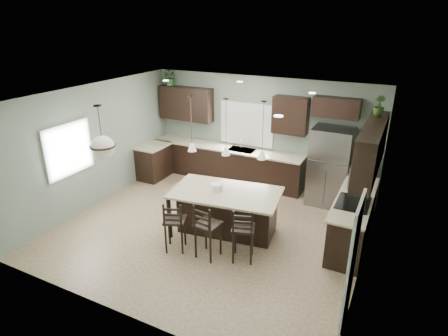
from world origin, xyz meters
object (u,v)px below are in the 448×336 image
kitchen_island (226,212)px  serving_dish (216,187)px  plant_back_left (170,77)px  refrigerator (330,167)px  bar_stool_left (175,225)px  bar_stool_right (243,234)px  bar_stool_center (208,230)px

kitchen_island → serving_dish: serving_dish is taller
serving_dish → plant_back_left: bearing=136.8°
kitchen_island → plant_back_left: bearing=131.4°
refrigerator → bar_stool_left: (-2.15, -3.24, -0.40)m
bar_stool_left → plant_back_left: bearing=101.5°
kitchen_island → serving_dish: (-0.20, -0.03, 0.53)m
bar_stool_right → bar_stool_center: bearing=179.9°
refrigerator → bar_stool_left: size_ratio=1.77×
serving_dish → bar_stool_left: 1.13m
kitchen_island → bar_stool_center: bearing=-92.5°
kitchen_island → serving_dish: 0.57m
serving_dish → bar_stool_left: serving_dish is taller
bar_stool_center → bar_stool_right: size_ratio=1.02×
bar_stool_left → kitchen_island: bearing=37.1°
kitchen_island → bar_stool_center: 0.91m
bar_stool_right → plant_back_left: size_ratio=2.34×
bar_stool_center → plant_back_left: 5.02m
refrigerator → kitchen_island: 2.80m
kitchen_island → bar_stool_right: bearing=-53.0°
serving_dish → bar_stool_center: (0.28, -0.87, -0.44)m
refrigerator → plant_back_left: size_ratio=4.00×
refrigerator → bar_stool_left: refrigerator is taller
bar_stool_center → serving_dish: bearing=113.7°
kitchen_island → serving_dish: size_ratio=8.95×
serving_dish → bar_stool_center: 1.02m
kitchen_island → bar_stool_left: 1.14m
refrigerator → bar_stool_left: 3.91m
serving_dish → bar_stool_right: 1.21m
bar_stool_right → refrigerator: bearing=55.6°
serving_dish → bar_stool_left: bearing=-111.8°
refrigerator → bar_stool_right: size_ratio=1.71×
refrigerator → bar_stool_right: (-0.88, -2.97, -0.38)m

